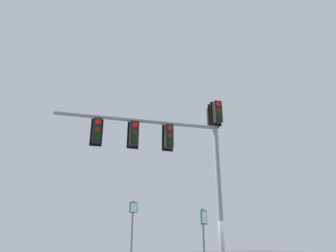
% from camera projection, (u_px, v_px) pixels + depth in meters
% --- Properties ---
extents(signal_mast_assembly, '(6.26, 1.97, 7.17)m').
position_uv_depth(signal_mast_assembly, '(179.00, 146.00, 11.36)').
color(signal_mast_assembly, gray).
rests_on(signal_mast_assembly, ground).
extents(route_sign_primary, '(0.29, 0.17, 2.69)m').
position_uv_depth(route_sign_primary, '(204.00, 252.00, 7.57)').
color(route_sign_primary, slate).
rests_on(route_sign_primary, ground).
extents(route_sign_secondary, '(0.29, 0.11, 3.09)m').
position_uv_depth(route_sign_secondary, '(131.00, 243.00, 9.37)').
color(route_sign_secondary, slate).
rests_on(route_sign_secondary, ground).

